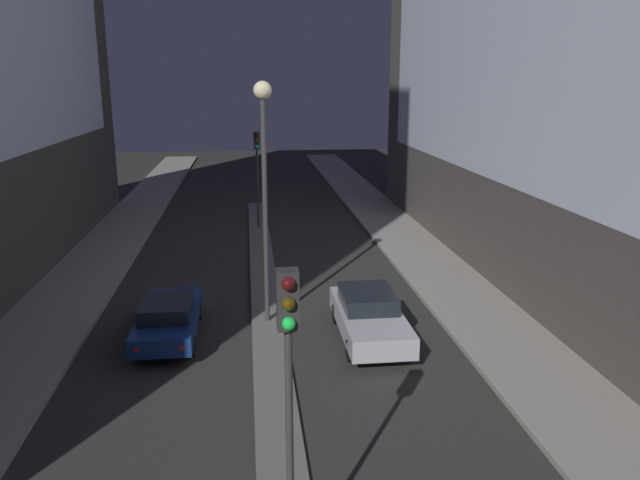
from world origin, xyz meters
name	(u,v)px	position (x,y,z in m)	size (l,w,h in m)	color
median_strip	(264,287)	(0.00, 17.68, 0.05)	(1.05, 33.36, 0.11)	#66605B
traffic_light_near	(289,359)	(0.00, 3.20, 3.81)	(0.32, 0.42, 5.07)	#383838
traffic_light_mid	(257,158)	(0.00, 27.56, 3.81)	(0.32, 0.42, 5.07)	#383838
street_lamp	(264,154)	(0.00, 14.08, 5.56)	(0.56, 0.56, 7.66)	#383838
car_left_lane	(168,317)	(-3.08, 13.19, 0.70)	(1.75, 4.57, 1.35)	navy
car_right_lane	(369,316)	(3.08, 12.47, 0.75)	(1.86, 4.70, 1.46)	#B2B2B7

